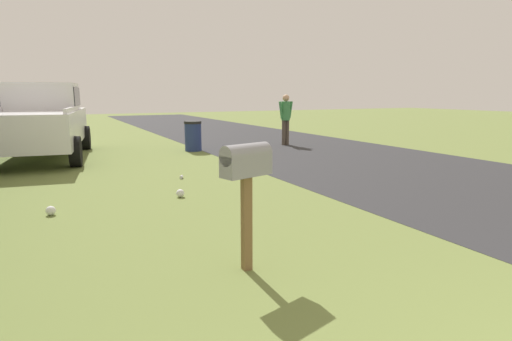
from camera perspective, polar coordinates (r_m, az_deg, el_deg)
name	(u,v)px	position (r m, az deg, el deg)	size (l,w,h in m)	color
road_asphalt	(447,180)	(9.54, 25.04, -1.15)	(60.00, 6.28, 0.01)	#2D2D30
mailbox	(246,170)	(4.04, -1.36, 0.13)	(0.34, 0.56, 1.31)	brown
pickup_truck	(42,119)	(13.03, -27.57, 6.42)	(5.41, 2.78, 2.09)	silver
trash_bin	(193,136)	(13.17, -8.75, 4.77)	(0.55, 0.55, 0.94)	navy
pedestrian	(286,116)	(14.55, 4.15, 7.60)	(0.30, 0.58, 1.77)	#4C4238
litter_bag_by_mailbox	(51,211)	(6.86, -26.66, -5.01)	(0.14, 0.14, 0.14)	silver
litter_can_midfield_a	(181,177)	(8.91, -10.33, -0.90)	(0.07, 0.07, 0.12)	silver
litter_bag_midfield_b	(180,193)	(7.31, -10.49, -3.13)	(0.14, 0.14, 0.14)	silver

